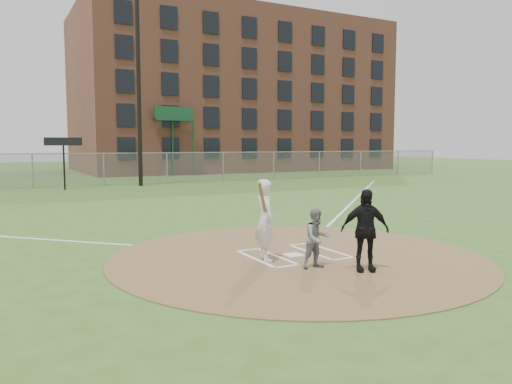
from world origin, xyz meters
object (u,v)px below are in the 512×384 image
catcher (317,238)px  batter_at_plate (265,220)px  home_plate (294,255)px  umpire (365,230)px

catcher → batter_at_plate: batter_at_plate is taller
batter_at_plate → home_plate: bearing=6.6°
home_plate → umpire: 2.04m
home_plate → catcher: size_ratio=0.33×
umpire → batter_at_plate: size_ratio=0.92×
home_plate → batter_at_plate: batter_at_plate is taller
home_plate → batter_at_plate: 1.18m
batter_at_plate → catcher: bearing=-60.2°
catcher → home_plate: bearing=79.4°
catcher → batter_at_plate: bearing=117.8°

